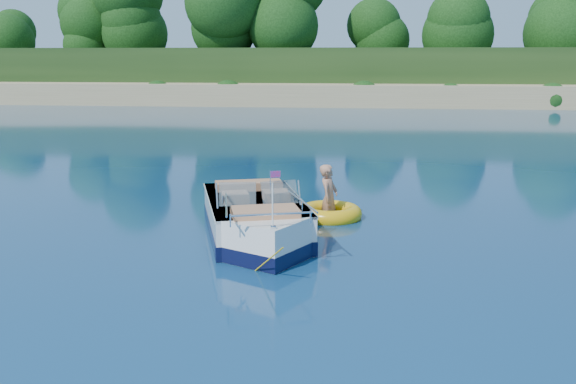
{
  "coord_description": "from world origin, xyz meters",
  "views": [
    {
      "loc": [
        1.75,
        -9.25,
        3.5
      ],
      "look_at": [
        0.37,
        3.02,
        0.85
      ],
      "focal_mm": 40.0,
      "sensor_mm": 36.0,
      "label": 1
    }
  ],
  "objects": [
    {
      "name": "ground",
      "position": [
        0.0,
        0.0,
        0.0
      ],
      "size": [
        160.0,
        160.0,
        0.0
      ],
      "primitive_type": "plane",
      "color": "#0A2346",
      "rests_on": "ground"
    },
    {
      "name": "shoreline",
      "position": [
        0.0,
        63.77,
        0.98
      ],
      "size": [
        170.0,
        59.0,
        6.0
      ],
      "color": "tan",
      "rests_on": "ground"
    },
    {
      "name": "treeline",
      "position": [
        0.04,
        41.01,
        5.55
      ],
      "size": [
        150.0,
        7.12,
        8.19
      ],
      "color": "black",
      "rests_on": "ground"
    },
    {
      "name": "motorboat",
      "position": [
        -0.18,
        2.58,
        0.33
      ],
      "size": [
        2.7,
        4.89,
        1.68
      ],
      "rotation": [
        0.0,
        0.0,
        0.3
      ],
      "color": "white",
      "rests_on": "ground"
    },
    {
      "name": "tow_tube",
      "position": [
        1.14,
        4.38,
        0.1
      ],
      "size": [
        1.76,
        1.76,
        0.37
      ],
      "rotation": [
        0.0,
        0.0,
        0.29
      ],
      "color": "#ECAF0F",
      "rests_on": "ground"
    },
    {
      "name": "boy",
      "position": [
        1.12,
        4.44,
        0.0
      ],
      "size": [
        0.55,
        0.89,
        1.62
      ],
      "primitive_type": "imported",
      "rotation": [
        0.0,
        -0.17,
        1.33
      ],
      "color": "tan",
      "rests_on": "ground"
    }
  ]
}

